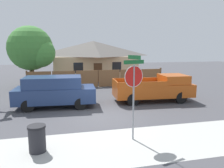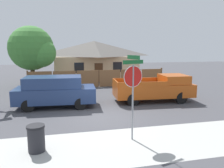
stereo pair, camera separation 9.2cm
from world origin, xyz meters
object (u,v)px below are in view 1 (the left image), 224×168
house (93,59)px  orange_pickup (156,88)px  oak_tree (33,49)px  trash_bin (37,139)px  stop_sign (134,83)px  red_suv (55,91)px

house → orange_pickup: house is taller
oak_tree → orange_pickup: size_ratio=1.04×
orange_pickup → trash_bin: bearing=-136.6°
house → stop_sign: (-1.14, -18.47, -0.01)m
house → oak_tree: bearing=-140.9°
house → stop_sign: 18.51m
red_suv → trash_bin: red_suv is taller
oak_tree → stop_sign: size_ratio=1.67×
house → stop_sign: size_ratio=2.98×
house → oak_tree: oak_tree is taller
oak_tree → trash_bin: 14.00m
red_suv → oak_tree: bearing=108.7°
house → trash_bin: house is taller
oak_tree → house: bearing=39.1°
oak_tree → red_suv: (2.05, -7.60, -2.48)m
oak_tree → trash_bin: oak_tree is taller
red_suv → orange_pickup: size_ratio=0.91×
house → red_suv: 13.49m
house → oak_tree: size_ratio=1.78×
trash_bin → house: bearing=75.7°
oak_tree → stop_sign: oak_tree is taller
stop_sign → red_suv: bearing=103.2°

